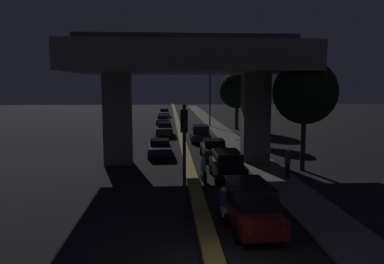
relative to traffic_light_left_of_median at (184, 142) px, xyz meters
The scene contains 19 objects.
median_divider 30.32m from the traffic_light_left_of_median, 88.60° to the left, with size 0.67×126.00×0.31m, color olive.
sidewalk_right 24.09m from the traffic_light_left_of_median, 75.83° to the left, with size 2.42×126.00×0.12m, color #5B5956.
elevated_overpass 12.15m from the traffic_light_left_of_median, 86.35° to the left, with size 16.05×9.70×9.26m.
traffic_light_left_of_median is the anchor object (origin of this frame).
street_lamp 35.41m from the traffic_light_left_of_median, 82.38° to the left, with size 2.34×0.32×8.12m.
car_dark_red_lead 3.65m from the traffic_light_left_of_median, 21.12° to the right, with size 2.00×4.64×1.79m.
car_black_second 7.74m from the traffic_light_left_of_median, 66.81° to the left, with size 1.89×4.25×1.69m.
car_dark_green_third 13.72m from the traffic_light_left_of_median, 77.81° to the left, with size 1.92×4.41×1.49m.
car_dark_green_fourth 21.97m from the traffic_light_left_of_median, 83.30° to the left, with size 2.01×4.21×1.66m.
car_dark_blue_lead_oncoming 14.98m from the traffic_light_left_of_median, 95.24° to the left, with size 2.04×4.67×1.30m.
car_dark_green_second_oncoming 26.75m from the traffic_light_left_of_median, 92.29° to the left, with size 1.89×4.82×1.50m.
car_dark_blue_third_oncoming 38.51m from the traffic_light_left_of_median, 92.07° to the left, with size 1.93×3.98×1.31m.
car_white_fourth_oncoming 52.31m from the traffic_light_left_of_median, 91.48° to the left, with size 1.94×4.63×1.41m.
motorcycle_white_filtering_near 3.17m from the traffic_light_left_of_median, 10.19° to the right, with size 0.33×1.88×1.45m.
motorcycle_black_filtering_mid 6.64m from the traffic_light_left_of_median, 76.96° to the left, with size 0.34×1.89×1.47m.
pedestrian_on_sidewalk 9.40m from the traffic_light_left_of_median, 44.57° to the left, with size 0.35×0.35×1.71m.
roadside_tree_kerbside_near 12.15m from the traffic_light_left_of_median, 46.55° to the left, with size 4.20×4.20×7.29m.
roadside_tree_kerbside_mid 22.15m from the traffic_light_left_of_median, 69.36° to the left, with size 2.81×2.81×5.08m.
roadside_tree_kerbside_far 33.37m from the traffic_light_left_of_median, 75.79° to the left, with size 4.64×4.64×7.33m.
Camera 1 is at (-1.39, -10.36, 5.62)m, focal length 35.00 mm.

